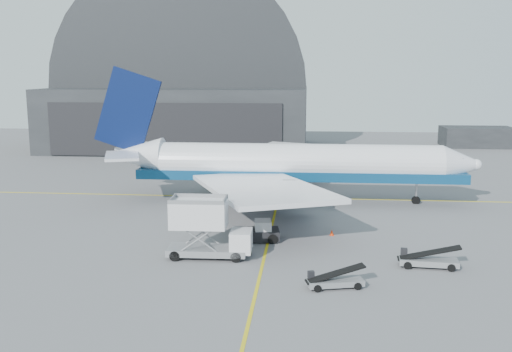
# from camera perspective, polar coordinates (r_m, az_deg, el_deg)

# --- Properties ---
(ground) EXTENTS (200.00, 200.00, 0.00)m
(ground) POSITION_cam_1_polar(r_m,az_deg,el_deg) (50.19, 1.08, -7.12)
(ground) COLOR #565659
(ground) RESTS_ON ground
(taxi_lines) EXTENTS (80.00, 42.12, 0.02)m
(taxi_lines) POSITION_cam_1_polar(r_m,az_deg,el_deg) (62.36, 1.93, -3.63)
(taxi_lines) COLOR gold
(taxi_lines) RESTS_ON ground
(hangar) EXTENTS (50.00, 28.30, 28.00)m
(hangar) POSITION_cam_1_polar(r_m,az_deg,el_deg) (115.66, -7.55, 7.52)
(hangar) COLOR black
(hangar) RESTS_ON ground
(distant_bldg_a) EXTENTS (14.00, 8.00, 4.00)m
(distant_bldg_a) POSITION_cam_1_polar(r_m,az_deg,el_deg) (125.56, 21.19, 2.76)
(distant_bldg_a) COLOR black
(distant_bldg_a) RESTS_ON ground
(airliner) EXTENTS (45.24, 43.87, 15.88)m
(airliner) POSITION_cam_1_polar(r_m,az_deg,el_deg) (66.86, 2.77, 1.19)
(airliner) COLOR white
(airliner) RESTS_ON ground
(catering_truck) EXTENTS (6.97, 2.81, 4.75)m
(catering_truck) POSITION_cam_1_polar(r_m,az_deg,el_deg) (47.05, -5.00, -5.30)
(catering_truck) COLOR gray
(catering_truck) RESTS_ON ground
(pushback_tug) EXTENTS (4.40, 2.92, 1.91)m
(pushback_tug) POSITION_cam_1_polar(r_m,az_deg,el_deg) (51.93, 0.15, -5.69)
(pushback_tug) COLOR black
(pushback_tug) RESTS_ON ground
(belt_loader_a) EXTENTS (4.35, 2.29, 1.62)m
(belt_loader_a) POSITION_cam_1_polar(r_m,az_deg,el_deg) (41.41, 7.84, -10.35)
(belt_loader_a) COLOR gray
(belt_loader_a) RESTS_ON ground
(belt_loader_b) EXTENTS (4.84, 1.98, 1.82)m
(belt_loader_b) POSITION_cam_1_polar(r_m,az_deg,el_deg) (47.04, 16.79, -8.07)
(belt_loader_b) COLOR gray
(belt_loader_b) RESTS_ON ground
(traffic_cone) EXTENTS (0.39, 0.39, 0.57)m
(traffic_cone) POSITION_cam_1_polar(r_m,az_deg,el_deg) (54.05, 7.59, -5.63)
(traffic_cone) COLOR red
(traffic_cone) RESTS_ON ground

